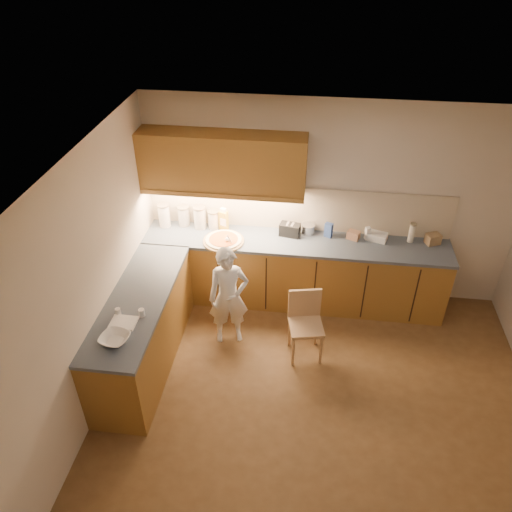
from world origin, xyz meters
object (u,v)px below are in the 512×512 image
(pizza_on_board, at_px, (224,240))
(wooden_chair, at_px, (305,320))
(child, at_px, (229,297))
(oil_jug, at_px, (224,220))
(toaster, at_px, (290,230))

(pizza_on_board, xyz_separation_m, wooden_chair, (1.06, -0.79, -0.47))
(wooden_chair, bearing_deg, child, 161.89)
(oil_jug, bearing_deg, wooden_chair, -43.99)
(pizza_on_board, bearing_deg, wooden_chair, -36.59)
(wooden_chair, bearing_deg, oil_jug, 124.33)
(wooden_chair, distance_m, oil_jug, 1.65)
(child, bearing_deg, oil_jug, 87.45)
(pizza_on_board, height_order, oil_jug, oil_jug)
(pizza_on_board, bearing_deg, toaster, 18.13)
(child, height_order, toaster, child)
(wooden_chair, xyz_separation_m, oil_jug, (-1.11, 1.07, 0.58))
(pizza_on_board, distance_m, wooden_chair, 1.40)
(pizza_on_board, bearing_deg, child, -76.02)
(child, distance_m, wooden_chair, 0.91)
(pizza_on_board, relative_size, wooden_chair, 0.61)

